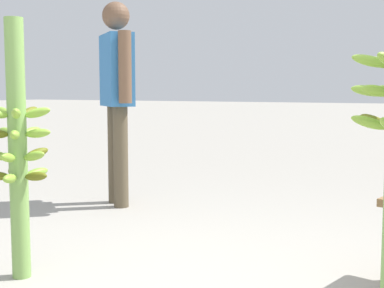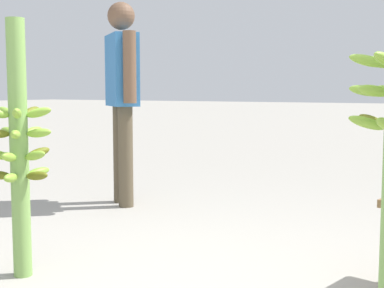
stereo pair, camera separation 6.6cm
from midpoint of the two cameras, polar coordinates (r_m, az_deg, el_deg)
banana_stalk_left at (r=2.96m, az=-18.70°, el=-0.43°), size 0.37×0.36×1.37m
vendor_person at (r=4.66m, az=-8.42°, el=6.19°), size 0.58×0.51×1.74m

